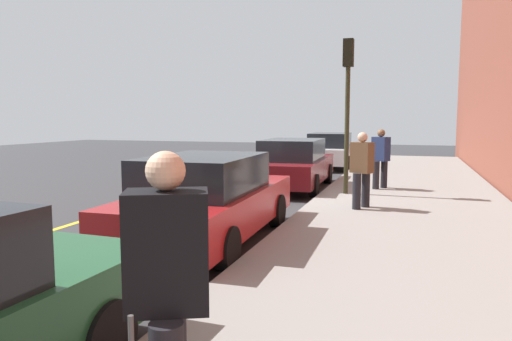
{
  "coord_description": "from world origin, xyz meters",
  "views": [
    {
      "loc": [
        -12.64,
        -3.27,
        2.12
      ],
      "look_at": [
        -2.06,
        0.18,
        0.91
      ],
      "focal_mm": 33.41,
      "sensor_mm": 36.0,
      "label": 1
    }
  ],
  "objects": [
    {
      "name": "parked_car_white",
      "position": [
        8.02,
        0.05,
        0.76
      ],
      "size": [
        4.81,
        2.03,
        1.51
      ],
      "color": "black",
      "rests_on": "ground"
    },
    {
      "name": "ground_plane",
      "position": [
        0.0,
        0.0,
        0.0
      ],
      "size": [
        56.0,
        56.0,
        0.0
      ],
      "primitive_type": "plane",
      "color": "#333335"
    },
    {
      "name": "traffic_light_pole",
      "position": [
        -0.03,
        -1.66,
        2.88
      ],
      "size": [
        0.35,
        0.26,
        4.01
      ],
      "color": "#2D2D19",
      "rests_on": "sidewalk"
    },
    {
      "name": "parked_car_maroon",
      "position": [
        1.36,
        0.08,
        0.76
      ],
      "size": [
        4.84,
        2.04,
        1.51
      ],
      "color": "black",
      "rests_on": "ground"
    },
    {
      "name": "pedestrian_brown_coat",
      "position": [
        -2.02,
        -2.26,
        1.05
      ],
      "size": [
        0.52,
        0.53,
        1.68
      ],
      "color": "black",
      "rests_on": "sidewalk"
    },
    {
      "name": "pedestrian_navy_coat",
      "position": [
        1.19,
        -2.47,
        1.05
      ],
      "size": [
        0.5,
        0.54,
        1.68
      ],
      "color": "black",
      "rests_on": "sidewalk"
    },
    {
      "name": "lane_stripe_centre",
      "position": [
        0.0,
        3.2,
        0.0
      ],
      "size": [
        28.0,
        0.14,
        0.01
      ],
      "primitive_type": "cube",
      "color": "gold",
      "rests_on": "ground"
    },
    {
      "name": "pedestrian_black_coat",
      "position": [
        -10.2,
        -1.92,
        1.1
      ],
      "size": [
        0.56,
        0.57,
        1.79
      ],
      "color": "black",
      "rests_on": "sidewalk"
    },
    {
      "name": "sidewalk",
      "position": [
        0.0,
        -3.3,
        0.07
      ],
      "size": [
        28.0,
        4.6,
        0.15
      ],
      "primitive_type": "cube",
      "color": "gray",
      "rests_on": "ground"
    },
    {
      "name": "parked_car_red",
      "position": [
        -5.25,
        0.0,
        0.76
      ],
      "size": [
        4.71,
        2.0,
        1.51
      ],
      "color": "black",
      "rests_on": "ground"
    }
  ]
}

